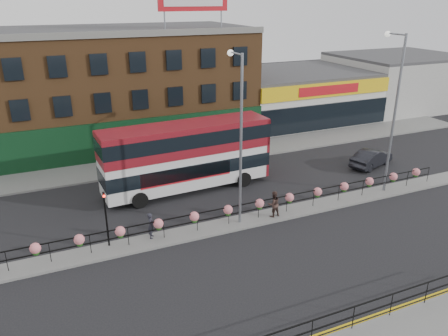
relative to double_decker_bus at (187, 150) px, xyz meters
name	(u,v)px	position (x,y,z in m)	size (l,w,h in m)	color
ground	(244,223)	(1.45, -6.08, -2.95)	(120.00, 120.00, 0.00)	black
north_pavement	(181,159)	(1.45, 5.92, -2.88)	(60.00, 4.00, 0.15)	slate
median	(244,222)	(1.45, -6.08, -2.88)	(60.00, 1.60, 0.15)	slate
yellow_line_inner	(345,325)	(1.45, -15.78, -2.94)	(60.00, 0.10, 0.01)	gold
yellow_line_outer	(348,328)	(1.45, -15.96, -2.94)	(60.00, 0.10, 0.01)	gold
brick_building	(111,86)	(-2.55, 13.88, 2.18)	(25.00, 12.21, 10.30)	brown
supermarket	(295,95)	(17.45, 13.83, -0.30)	(15.00, 12.25, 5.30)	silver
warehouse_east	(396,80)	(32.20, 13.92, 0.20)	(14.50, 12.00, 6.30)	#A7A6A2
median_railing	(244,207)	(1.45, -6.08, -1.90)	(30.04, 0.56, 1.23)	black
south_railing	(312,326)	(-0.55, -16.18, -1.99)	(20.04, 0.05, 1.12)	black
double_decker_bus	(187,150)	(0.00, 0.00, 0.00)	(11.99, 3.44, 4.80)	silver
car	(371,158)	(15.07, -1.65, -2.25)	(4.52, 2.79, 1.41)	black
pedestrian_a	(151,225)	(-4.20, -5.78, -2.04)	(0.55, 0.65, 1.53)	#21222B
pedestrian_b	(274,204)	(3.37, -6.29, -1.96)	(0.84, 0.67, 1.67)	#3D2A25
lamp_column_west	(239,126)	(1.15, -5.87, 3.11)	(0.36, 1.75, 9.97)	gray
lamp_column_east	(393,101)	(12.43, -5.73, 3.49)	(0.38, 1.86, 10.61)	gray
traffic_light_median	(105,207)	(-6.55, -5.68, -0.48)	(0.15, 0.28, 3.65)	black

